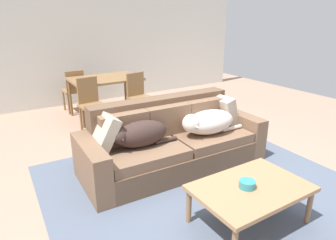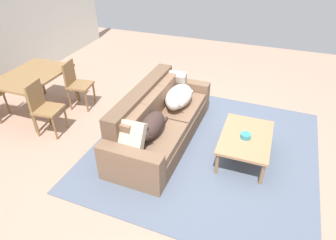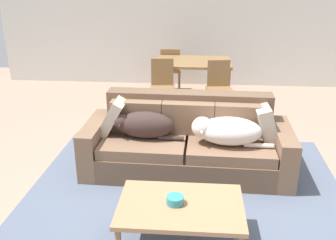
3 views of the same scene
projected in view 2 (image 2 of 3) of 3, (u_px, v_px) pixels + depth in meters
ground_plane at (180, 139)px, 4.90m from camera, size 10.00×10.00×0.00m
area_rug at (205, 148)px, 4.69m from camera, size 3.45×3.42×0.01m
couch at (158, 122)px, 4.74m from camera, size 2.39×0.98×0.87m
dog_on_left_cushion at (151, 126)px, 4.18m from camera, size 0.81×0.32×0.31m
dog_on_right_cushion at (178, 97)px, 4.87m from camera, size 0.90×0.42×0.31m
throw_pillow_by_left_arm at (128, 137)px, 3.90m from camera, size 0.33×0.45×0.45m
throw_pillow_by_right_arm at (175, 82)px, 5.28m from camera, size 0.28×0.41×0.43m
coffee_table at (246, 138)px, 4.31m from camera, size 1.06×0.71×0.40m
bowl_on_coffee_table at (246, 136)px, 4.24m from camera, size 0.15×0.15×0.07m
dining_table at (33, 78)px, 5.24m from camera, size 1.27×0.90×0.76m
dining_chair_near_left at (44, 106)px, 4.80m from camera, size 0.44×0.44×0.91m
dining_chair_near_right at (76, 82)px, 5.51m from camera, size 0.45×0.45×0.89m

